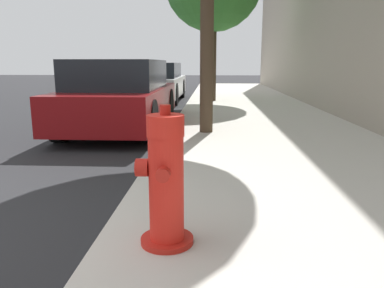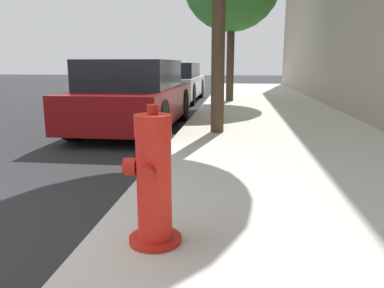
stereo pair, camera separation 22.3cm
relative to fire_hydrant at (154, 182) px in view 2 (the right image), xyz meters
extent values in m
cylinder|color=red|center=(0.00, 0.00, -0.39)|extent=(0.34, 0.34, 0.04)
cylinder|color=red|center=(0.00, 0.00, -0.04)|extent=(0.22, 0.22, 0.66)
cylinder|color=red|center=(0.00, 0.00, 0.36)|extent=(0.23, 0.23, 0.13)
cylinder|color=red|center=(0.00, 0.00, 0.46)|extent=(0.07, 0.07, 0.06)
cylinder|color=red|center=(0.00, -0.14, 0.09)|extent=(0.08, 0.07, 0.08)
cylinder|color=red|center=(0.00, 0.14, 0.09)|extent=(0.08, 0.07, 0.08)
cylinder|color=red|center=(-0.15, 0.00, 0.09)|extent=(0.08, 0.11, 0.11)
cube|color=maroon|center=(-1.48, 4.96, -0.04)|extent=(1.66, 4.01, 0.62)
cube|color=black|center=(-1.48, 4.80, 0.53)|extent=(1.52, 2.21, 0.53)
cylinder|color=black|center=(-2.22, 6.20, -0.19)|extent=(0.20, 0.71, 0.71)
cylinder|color=black|center=(-0.73, 6.20, -0.19)|extent=(0.20, 0.71, 0.71)
cylinder|color=black|center=(-2.22, 3.72, -0.19)|extent=(0.20, 0.71, 0.71)
cylinder|color=black|center=(-0.73, 3.72, -0.19)|extent=(0.20, 0.71, 0.71)
cube|color=silver|center=(-1.73, 10.65, -0.05)|extent=(1.83, 4.45, 0.62)
cube|color=black|center=(-1.73, 10.47, 0.51)|extent=(1.68, 2.45, 0.49)
cylinder|color=black|center=(-2.56, 12.03, -0.20)|extent=(0.20, 0.69, 0.69)
cylinder|color=black|center=(-0.89, 12.03, -0.20)|extent=(0.20, 0.69, 0.69)
cylinder|color=black|center=(-2.56, 9.27, -0.20)|extent=(0.20, 0.69, 0.69)
cylinder|color=black|center=(-0.89, 9.27, -0.20)|extent=(0.20, 0.69, 0.69)
cylinder|color=#423323|center=(0.18, 4.03, 1.20)|extent=(0.22, 0.22, 3.21)
cylinder|color=#423323|center=(0.27, 9.49, 0.87)|extent=(0.23, 0.23, 2.56)
camera|label=1|loc=(0.29, -2.22, 0.73)|focal=35.00mm
camera|label=2|loc=(0.51, -2.20, 0.73)|focal=35.00mm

